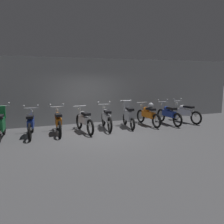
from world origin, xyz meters
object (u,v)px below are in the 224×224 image
at_px(motorbike_slot_3, 58,121).
at_px(motorbike_slot_6, 128,116).
at_px(motorbike_slot_1, 1,124).
at_px(motorbike_slot_7, 148,114).
at_px(motorbike_slot_2, 31,123).
at_px(motorbike_slot_4, 84,120).
at_px(motorbike_slot_9, 185,112).
at_px(motorbike_slot_8, 169,114).
at_px(motorbike_slot_5, 106,118).

height_order(motorbike_slot_3, motorbike_slot_6, motorbike_slot_6).
distance_m(motorbike_slot_1, motorbike_slot_7, 6.20).
relative_size(motorbike_slot_2, motorbike_slot_3, 1.00).
bearing_deg(motorbike_slot_3, motorbike_slot_4, -5.88).
xyz_separation_m(motorbike_slot_2, motorbike_slot_9, (7.23, 0.09, 0.00)).
bearing_deg(motorbike_slot_6, motorbike_slot_9, 0.12).
xyz_separation_m(motorbike_slot_3, motorbike_slot_6, (3.11, 0.06, 0.03)).
xyz_separation_m(motorbike_slot_1, motorbike_slot_7, (6.20, 0.06, -0.00)).
relative_size(motorbike_slot_3, motorbike_slot_9, 1.01).
relative_size(motorbike_slot_1, motorbike_slot_6, 1.00).
bearing_deg(motorbike_slot_2, motorbike_slot_9, 0.69).
bearing_deg(motorbike_slot_7, motorbike_slot_8, -7.33).
xyz_separation_m(motorbike_slot_1, motorbike_slot_2, (1.03, -0.05, -0.04)).
relative_size(motorbike_slot_2, motorbike_slot_7, 1.00).
relative_size(motorbike_slot_3, motorbike_slot_4, 1.00).
relative_size(motorbike_slot_1, motorbike_slot_5, 0.86).
bearing_deg(motorbike_slot_1, motorbike_slot_6, 0.33).
relative_size(motorbike_slot_1, motorbike_slot_3, 0.86).
xyz_separation_m(motorbike_slot_3, motorbike_slot_7, (4.13, 0.09, 0.03)).
xyz_separation_m(motorbike_slot_2, motorbike_slot_4, (2.06, -0.08, -0.00)).
xyz_separation_m(motorbike_slot_1, motorbike_slot_8, (7.24, -0.07, -0.04)).
xyz_separation_m(motorbike_slot_6, motorbike_slot_7, (1.03, 0.03, 0.00)).
bearing_deg(motorbike_slot_3, motorbike_slot_6, 1.09).
bearing_deg(motorbike_slot_4, motorbike_slot_8, 0.89).
height_order(motorbike_slot_1, motorbike_slot_6, motorbike_slot_1).
distance_m(motorbike_slot_5, motorbike_slot_8, 3.10).
bearing_deg(motorbike_slot_1, motorbike_slot_5, 0.86).
bearing_deg(motorbike_slot_7, motorbike_slot_5, 179.99).
height_order(motorbike_slot_1, motorbike_slot_9, motorbike_slot_1).
bearing_deg(motorbike_slot_9, motorbike_slot_6, -179.88).
bearing_deg(motorbike_slot_4, motorbike_slot_7, 3.63).
bearing_deg(motorbike_slot_5, motorbike_slot_3, -177.47).
xyz_separation_m(motorbike_slot_2, motorbike_slot_7, (5.17, 0.11, 0.03)).
xyz_separation_m(motorbike_slot_3, motorbike_slot_5, (2.07, 0.09, 0.00)).
relative_size(motorbike_slot_1, motorbike_slot_4, 0.86).
height_order(motorbike_slot_4, motorbike_slot_9, motorbike_slot_9).
bearing_deg(motorbike_slot_4, motorbike_slot_9, 1.90).
height_order(motorbike_slot_3, motorbike_slot_9, same).
height_order(motorbike_slot_2, motorbike_slot_7, motorbike_slot_2).
relative_size(motorbike_slot_2, motorbike_slot_9, 1.01).
xyz_separation_m(motorbike_slot_4, motorbike_slot_9, (5.17, 0.17, 0.00)).
relative_size(motorbike_slot_5, motorbike_slot_7, 1.00).
bearing_deg(motorbike_slot_4, motorbike_slot_6, 4.54).
bearing_deg(motorbike_slot_1, motorbike_slot_7, 0.57).
xyz_separation_m(motorbike_slot_7, motorbike_slot_8, (1.03, -0.13, -0.03)).
xyz_separation_m(motorbike_slot_6, motorbike_slot_8, (2.06, -0.10, -0.03)).
relative_size(motorbike_slot_1, motorbike_slot_9, 0.87).
bearing_deg(motorbike_slot_4, motorbike_slot_2, 177.65).
xyz_separation_m(motorbike_slot_1, motorbike_slot_5, (4.14, 0.06, -0.04)).
distance_m(motorbike_slot_4, motorbike_slot_7, 3.11).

